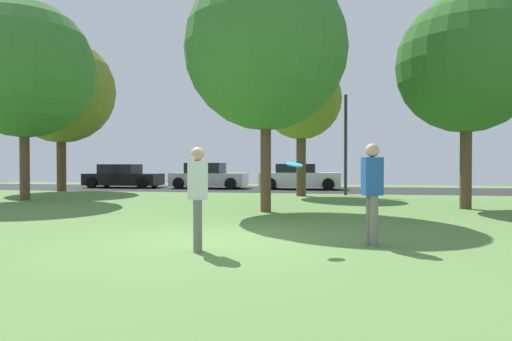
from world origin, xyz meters
TOP-DOWN VIEW (x-y plane):
  - ground_plane at (0.00, 0.00)m, footprint 44.00×44.00m
  - road_strip at (0.00, 16.00)m, footprint 44.00×6.40m
  - maple_tree_near at (6.13, 6.77)m, footprint 4.26×4.26m
  - oak_tree_center at (0.70, 11.36)m, footprint 3.51×3.51m
  - maple_tree_far at (-9.64, 7.25)m, footprint 5.27×5.27m
  - birch_tree_lone at (0.11, 4.89)m, footprint 4.74×4.74m
  - oak_tree_left at (-11.69, 12.56)m, footprint 5.41×5.41m
  - person_thrower at (-0.11, -0.94)m, footprint 0.37×0.31m
  - person_catcher at (2.69, 0.03)m, footprint 0.37×0.31m
  - frisbee_disc at (1.39, -0.42)m, footprint 0.38×0.38m
  - parked_car_black at (-10.15, 16.18)m, footprint 4.44×1.96m
  - parked_car_silver at (-4.95, 16.28)m, footprint 4.25×2.08m
  - parked_car_white at (0.26, 16.36)m, footprint 4.40×1.96m
  - street_lamp_post at (2.63, 12.20)m, footprint 0.14×0.14m

SIDE VIEW (x-z plane):
  - ground_plane at x=0.00m, z-range 0.00..0.00m
  - road_strip at x=0.00m, z-range 0.00..0.01m
  - parked_car_black at x=-10.15m, z-range -0.06..1.32m
  - parked_car_white at x=0.26m, z-range -0.05..1.35m
  - parked_car_silver at x=-4.95m, z-range -0.07..1.39m
  - person_thrower at x=-0.11m, z-range 0.09..1.76m
  - person_catcher at x=2.69m, z-range 0.10..1.85m
  - frisbee_disc at x=1.39m, z-range 1.35..1.43m
  - street_lamp_post at x=2.63m, z-range 0.00..4.50m
  - oak_tree_center at x=0.70m, z-range 1.21..7.20m
  - maple_tree_near at x=6.13m, z-range 1.17..7.80m
  - birch_tree_lone at x=0.11m, z-range 1.18..8.30m
  - maple_tree_far at x=-9.64m, z-range 1.20..8.87m
  - oak_tree_left at x=-11.69m, z-range 1.23..9.13m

